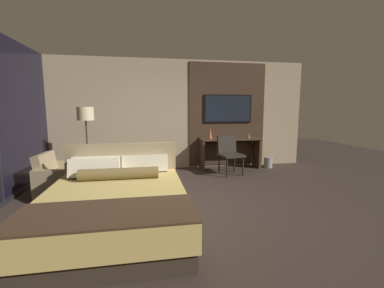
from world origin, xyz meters
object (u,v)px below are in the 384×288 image
(tv, at_px, (228,109))
(floor_lamp, at_px, (86,120))
(waste_bin, at_px, (268,162))
(desk, at_px, (230,148))
(book, at_px, (228,138))
(bed, at_px, (116,205))
(vase_tall, at_px, (210,133))
(vase_short, at_px, (249,135))
(desk_chair, at_px, (229,151))
(armchair_by_window, at_px, (65,180))

(tv, height_order, floor_lamp, tv)
(waste_bin, bearing_deg, desk, 171.68)
(floor_lamp, height_order, waste_bin, floor_lamp)
(desk, height_order, tv, tv)
(desk, relative_size, book, 6.89)
(bed, distance_m, waste_bin, 4.62)
(vase_tall, xyz_separation_m, waste_bin, (1.56, -0.18, -0.79))
(waste_bin, bearing_deg, vase_tall, 173.40)
(desk, distance_m, vase_tall, 0.66)
(desk, relative_size, tv, 1.20)
(tv, xyz_separation_m, vase_short, (0.51, -0.25, -0.69))
(bed, height_order, floor_lamp, floor_lamp)
(tv, relative_size, desk_chair, 1.42)
(bed, height_order, armchair_by_window, bed)
(bed, height_order, desk, bed)
(floor_lamp, xyz_separation_m, vase_tall, (2.88, 0.67, -0.40))
(vase_tall, height_order, book, vase_tall)
(bed, height_order, tv, tv)
(desk, relative_size, vase_tall, 5.68)
(vase_short, height_order, book, vase_short)
(vase_tall, bearing_deg, desk, -3.17)
(armchair_by_window, xyz_separation_m, waste_bin, (4.68, 1.30, -0.12))
(desk, bearing_deg, vase_short, -4.99)
(book, bearing_deg, armchair_by_window, -157.54)
(tv, relative_size, vase_short, 8.58)
(book, relative_size, waste_bin, 0.81)
(desk, bearing_deg, armchair_by_window, -158.29)
(floor_lamp, bearing_deg, bed, -70.89)
(tv, bearing_deg, vase_short, -26.12)
(tv, height_order, book, tv)
(vase_short, relative_size, waste_bin, 0.54)
(floor_lamp, bearing_deg, desk_chair, 0.82)
(tv, height_order, vase_tall, tv)
(armchair_by_window, distance_m, vase_tall, 3.53)
(desk, height_order, vase_tall, vase_tall)
(armchair_by_window, height_order, waste_bin, armchair_by_window)
(desk, bearing_deg, waste_bin, -8.32)
(desk, xyz_separation_m, desk_chair, (-0.21, -0.59, 0.03))
(book, xyz_separation_m, waste_bin, (1.06, -0.19, -0.67))
(waste_bin, bearing_deg, floor_lamp, -173.73)
(tv, height_order, armchair_by_window, tv)
(armchair_by_window, xyz_separation_m, book, (3.62, 1.50, 0.55))
(tv, bearing_deg, floor_lamp, -166.09)
(armchair_by_window, bearing_deg, tv, -63.44)
(floor_lamp, relative_size, waste_bin, 5.70)
(vase_short, bearing_deg, floor_lamp, -171.36)
(vase_tall, height_order, vase_short, vase_tall)
(floor_lamp, distance_m, vase_short, 3.98)
(vase_short, bearing_deg, waste_bin, -11.48)
(tv, relative_size, armchair_by_window, 1.43)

